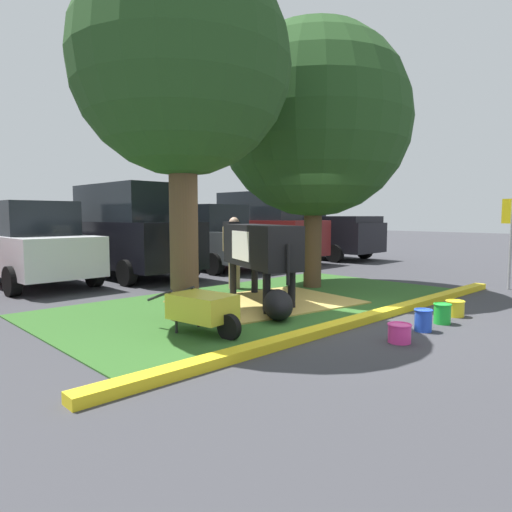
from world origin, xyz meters
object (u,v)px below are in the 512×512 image
at_px(shade_tree_right, 314,121).
at_px(bucket_green, 442,313).
at_px(calf_lying, 278,304).
at_px(bucket_pink, 399,333).
at_px(sedan_blue, 207,238).
at_px(shade_tree_left, 182,67).
at_px(cow_holstein, 258,246).
at_px(bucket_yellow, 455,308).
at_px(sedan_silver, 31,244).
at_px(suv_dark_grey, 263,227).
at_px(suv_black, 129,231).
at_px(wheelbarrow, 204,308).
at_px(parking_sign, 512,226).
at_px(bucket_blue, 423,320).
at_px(person_handler, 234,251).
at_px(pickup_truck_black, 311,230).

distance_m(shade_tree_right, bucket_green, 5.36).
xyz_separation_m(calf_lying, bucket_pink, (0.15, -2.09, -0.11)).
bearing_deg(sedan_blue, shade_tree_left, -130.47).
bearing_deg(bucket_pink, bucket_green, 2.68).
relative_size(cow_holstein, bucket_yellow, 9.64).
bearing_deg(bucket_green, sedan_silver, 110.47).
xyz_separation_m(sedan_silver, suv_dark_grey, (7.89, -0.06, 0.29)).
bearing_deg(bucket_green, suv_black, 95.55).
xyz_separation_m(calf_lying, wheelbarrow, (-1.49, 0.03, 0.15)).
height_order(parking_sign, sedan_blue, parking_sign).
xyz_separation_m(parking_sign, bucket_yellow, (-3.69, -0.32, -1.32)).
distance_m(cow_holstein, sedan_blue, 5.75).
distance_m(bucket_blue, sedan_silver, 9.16).
xyz_separation_m(wheelbarrow, bucket_blue, (2.44, -2.06, -0.22)).
relative_size(shade_tree_right, person_handler, 3.65).
bearing_deg(shade_tree_left, pickup_truck_black, 29.28).
height_order(cow_holstein, sedan_silver, sedan_silver).
bearing_deg(bucket_green, shade_tree_left, 132.90).
xyz_separation_m(shade_tree_right, suv_black, (-2.14, 4.72, -2.55)).
height_order(parking_sign, bucket_green, parking_sign).
bearing_deg(shade_tree_left, suv_dark_grey, 37.60).
bearing_deg(person_handler, shade_tree_right, -35.80).
height_order(shade_tree_right, sedan_blue, shade_tree_right).
bearing_deg(shade_tree_right, shade_tree_left, -170.17).
distance_m(shade_tree_right, pickup_truck_black, 8.22).
height_order(bucket_green, pickup_truck_black, pickup_truck_black).
bearing_deg(bucket_green, parking_sign, 5.17).
height_order(shade_tree_left, bucket_green, shade_tree_left).
relative_size(bucket_yellow, sedan_silver, 0.07).
height_order(wheelbarrow, bucket_green, wheelbarrow).
bearing_deg(bucket_blue, sedan_silver, 106.56).
relative_size(calf_lying, parking_sign, 0.57).
relative_size(cow_holstein, bucket_blue, 9.25).
bearing_deg(suv_dark_grey, bucket_green, -118.09).
xyz_separation_m(shade_tree_left, suv_dark_grey, (7.39, 5.69, -2.69)).
relative_size(shade_tree_right, bucket_green, 18.87).
distance_m(person_handler, suv_dark_grey, 6.19).
xyz_separation_m(cow_holstein, wheelbarrow, (-2.31, -1.29, -0.71)).
height_order(shade_tree_right, calf_lying, shade_tree_right).
distance_m(cow_holstein, bucket_green, 3.55).
height_order(wheelbarrow, bucket_blue, wheelbarrow).
bearing_deg(parking_sign, calf_lying, 164.72).
bearing_deg(person_handler, bucket_green, -88.07).
xyz_separation_m(cow_holstein, bucket_yellow, (1.45, -3.26, -0.95)).
bearing_deg(suv_black, bucket_pink, -94.27).
bearing_deg(cow_holstein, parking_sign, -29.76).
xyz_separation_m(calf_lying, suv_dark_grey, (6.23, 6.65, 1.03)).
distance_m(shade_tree_right, bucket_yellow, 5.20).
bearing_deg(shade_tree_left, bucket_yellow, -40.22).
bearing_deg(shade_tree_right, calf_lying, -150.38).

